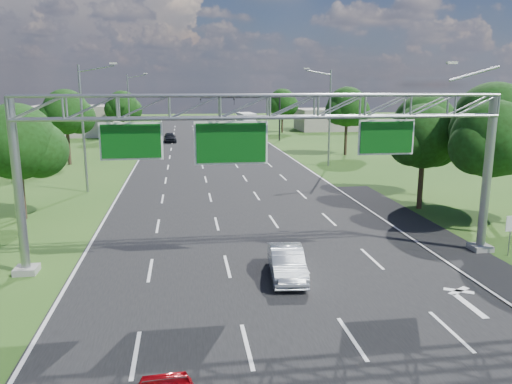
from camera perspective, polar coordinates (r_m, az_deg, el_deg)
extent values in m
plane|color=#264E17|center=(41.94, -3.06, 0.48)|extent=(220.00, 220.00, 0.00)
cube|color=black|center=(41.94, -3.06, 0.48)|extent=(18.00, 180.00, 0.02)
cube|color=black|center=(29.74, 20.04, -5.16)|extent=(3.00, 30.00, 0.02)
cube|color=gray|center=(28.70, 24.23, -5.81)|extent=(1.00, 1.00, 0.30)
cylinder|color=gray|center=(27.83, 24.92, 1.77)|extent=(0.44, 0.44, 8.00)
cube|color=gray|center=(25.45, -24.74, -8.09)|extent=(1.00, 1.00, 0.30)
cylinder|color=gray|center=(24.47, -25.54, 0.42)|extent=(0.40, 0.40, 8.00)
cylinder|color=gray|center=(26.83, 23.69, 12.29)|extent=(2.54, 0.12, 0.79)
cube|color=beige|center=(26.24, 21.49, 13.58)|extent=(0.50, 0.22, 0.12)
cube|color=white|center=(23.14, -14.07, 5.66)|extent=(2.80, 0.05, 1.70)
cube|color=#08460F|center=(23.08, -14.08, 5.64)|extent=(2.62, 0.05, 1.52)
cube|color=white|center=(23.14, -2.85, 5.63)|extent=(3.40, 0.05, 2.00)
cube|color=#08460F|center=(23.08, -2.83, 5.62)|extent=(3.22, 0.05, 1.82)
cube|color=white|center=(24.97, 14.65, 6.08)|extent=(2.80, 0.05, 1.70)
cube|color=#08460F|center=(24.91, 14.70, 6.06)|extent=(2.62, 0.05, 1.52)
cylinder|color=gray|center=(28.17, 27.01, -4.59)|extent=(0.06, 0.06, 2.00)
cube|color=white|center=(27.97, 27.18, -3.23)|extent=(0.60, 0.04, 0.80)
cylinder|color=black|center=(77.47, 2.71, 8.46)|extent=(0.24, 0.24, 7.00)
cylinder|color=black|center=(76.42, -1.76, 10.74)|extent=(12.00, 0.18, 0.18)
imported|color=black|center=(75.99, -6.33, 10.25)|extent=(0.18, 0.22, 1.10)
imported|color=black|center=(76.33, -2.52, 10.32)|extent=(0.18, 0.22, 1.10)
imported|color=black|center=(76.99, 1.25, 10.35)|extent=(0.18, 0.22, 1.10)
cylinder|color=gray|center=(41.80, -19.16, 6.72)|extent=(0.20, 0.20, 10.00)
cylinder|color=gray|center=(41.45, -17.81, 13.29)|extent=(2.78, 0.12, 0.60)
cube|color=beige|center=(41.27, -16.01, 13.96)|extent=(0.55, 0.22, 0.12)
cylinder|color=gray|center=(76.39, -14.31, 9.18)|extent=(0.20, 0.20, 10.00)
cylinder|color=gray|center=(76.20, -13.50, 12.75)|extent=(2.78, 0.12, 0.60)
cube|color=beige|center=(76.11, -12.52, 13.10)|extent=(0.55, 0.22, 0.12)
cylinder|color=gray|center=(53.23, 8.41, 8.29)|extent=(0.20, 0.20, 10.00)
cylinder|color=gray|center=(52.78, 7.18, 13.39)|extent=(2.78, 0.12, 0.60)
cube|color=beige|center=(52.46, 5.78, 13.87)|extent=(0.55, 0.22, 0.12)
cylinder|color=#2D2116|center=(31.77, 24.69, -0.97)|extent=(0.36, 0.36, 3.74)
sphere|color=black|center=(31.22, 25.28, 5.53)|extent=(4.40, 4.40, 4.40)
sphere|color=black|center=(32.22, 26.44, 4.61)|extent=(3.30, 3.30, 3.30)
sphere|color=black|center=(30.48, 23.95, 4.68)|extent=(3.08, 3.08, 3.08)
cylinder|color=#2D2116|center=(35.26, 24.85, 0.59)|extent=(0.36, 0.36, 4.18)
sphere|color=black|center=(34.76, 25.45, 7.21)|extent=(5.00, 5.00, 5.00)
sphere|color=black|center=(35.83, 26.69, 6.20)|extent=(3.75, 3.75, 3.75)
sphere|color=black|center=(33.93, 24.06, 6.39)|extent=(3.50, 3.50, 3.50)
cylinder|color=#2D2116|center=(36.41, 18.28, 0.73)|extent=(0.36, 0.36, 3.30)
sphere|color=black|center=(35.93, 18.64, 6.07)|extent=(4.40, 4.40, 4.40)
sphere|color=black|center=(36.84, 19.84, 5.26)|extent=(3.30, 3.30, 3.30)
sphere|color=black|center=(35.27, 17.37, 5.33)|extent=(3.08, 3.08, 3.08)
cylinder|color=#2D2116|center=(40.79, 18.34, 2.06)|extent=(0.36, 0.36, 3.52)
sphere|color=black|center=(40.35, 18.69, 7.21)|extent=(4.80, 4.80, 4.80)
sphere|color=black|center=(41.31, 19.87, 6.39)|extent=(3.60, 3.60, 3.60)
sphere|color=black|center=(39.65, 17.43, 6.52)|extent=(3.36, 3.36, 3.36)
cylinder|color=#2D2116|center=(35.18, -25.15, -0.38)|extent=(0.36, 0.36, 3.08)
sphere|color=black|center=(34.67, -25.66, 5.21)|extent=(4.80, 4.80, 4.80)
sphere|color=black|center=(34.78, -23.49, 4.43)|extent=(3.60, 3.60, 3.60)
cylinder|color=#2D2116|center=(57.63, -20.62, 4.80)|extent=(0.36, 0.36, 3.74)
sphere|color=black|center=(57.32, -20.90, 8.56)|extent=(4.80, 4.80, 4.80)
sphere|color=black|center=(57.50, -19.60, 8.06)|extent=(3.60, 3.60, 3.60)
sphere|color=black|center=(57.30, -22.00, 7.99)|extent=(3.36, 3.36, 3.36)
cylinder|color=#2D2116|center=(81.73, -14.89, 6.96)|extent=(0.36, 0.36, 3.30)
sphere|color=black|center=(81.51, -15.02, 9.46)|extent=(4.80, 4.80, 4.80)
sphere|color=black|center=(81.81, -14.12, 9.09)|extent=(3.60, 3.60, 3.60)
sphere|color=black|center=(81.36, -15.79, 9.07)|extent=(3.36, 3.36, 3.36)
cylinder|color=#2D2116|center=(62.44, 10.22, 5.99)|extent=(0.36, 0.36, 3.96)
sphere|color=black|center=(62.16, 10.35, 9.57)|extent=(4.80, 4.80, 4.80)
sphere|color=black|center=(62.95, 11.26, 9.02)|extent=(3.60, 3.60, 3.60)
sphere|color=black|center=(61.56, 9.46, 9.13)|extent=(3.36, 3.36, 3.36)
cylinder|color=#2D2116|center=(90.89, 3.01, 7.90)|extent=(0.36, 0.36, 3.52)
sphere|color=black|center=(90.70, 3.04, 10.22)|extent=(4.80, 4.80, 4.80)
sphere|color=black|center=(91.35, 3.74, 9.85)|extent=(3.60, 3.60, 3.60)
sphere|color=black|center=(90.21, 2.39, 9.91)|extent=(3.36, 3.36, 3.36)
cube|color=gray|center=(90.98, -20.04, 7.66)|extent=(14.00, 10.00, 5.00)
cube|color=gray|center=(97.15, 8.41, 8.21)|extent=(12.00, 9.00, 4.00)
imported|color=silver|center=(22.56, 3.54, -8.07)|extent=(1.82, 4.28, 1.37)
imported|color=black|center=(74.87, -2.52, 6.08)|extent=(2.00, 4.16, 1.14)
imported|color=black|center=(76.52, -9.81, 6.17)|extent=(2.08, 4.44, 1.47)
imported|color=silver|center=(64.90, -1.01, 5.23)|extent=(1.87, 4.11, 1.31)
cube|color=white|center=(94.00, -1.11, 8.05)|extent=(3.09, 6.58, 3.19)
cube|color=silver|center=(89.63, -0.74, 7.48)|extent=(2.64, 2.54, 2.34)
cylinder|color=black|center=(89.75, -1.51, 7.07)|extent=(0.37, 1.06, 1.06)
cylinder|color=black|center=(90.05, -0.02, 7.10)|extent=(0.37, 1.06, 1.06)
cylinder|color=black|center=(96.07, -1.96, 7.41)|extent=(0.37, 1.06, 1.06)
cylinder|color=black|center=(96.35, -0.57, 7.43)|extent=(0.37, 1.06, 1.06)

